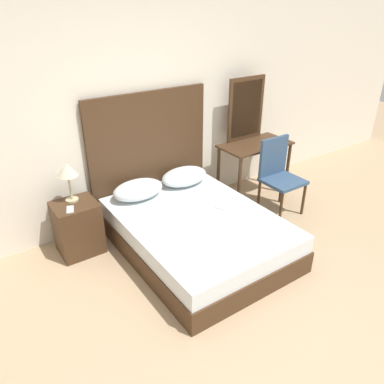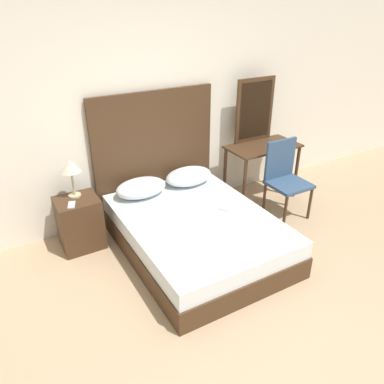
{
  "view_description": "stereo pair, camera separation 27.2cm",
  "coord_description": "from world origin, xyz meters",
  "px_view_note": "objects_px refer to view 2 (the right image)",
  "views": [
    {
      "loc": [
        -1.92,
        -1.41,
        2.49
      ],
      "look_at": [
        0.05,
        1.47,
        0.67
      ],
      "focal_mm": 35.0,
      "sensor_mm": 36.0,
      "label": 1
    },
    {
      "loc": [
        -1.69,
        -1.55,
        2.49
      ],
      "look_at": [
        0.05,
        1.47,
        0.67
      ],
      "focal_mm": 35.0,
      "sensor_mm": 36.0,
      "label": 2
    }
  ],
  "objects_px": {
    "bed": "(196,233)",
    "table_lamp": "(70,168)",
    "phone_on_bed": "(222,209)",
    "nightstand": "(80,223)",
    "vanity_desk": "(262,155)",
    "phone_on_nightstand": "(72,205)",
    "chair": "(285,175)"
  },
  "relations": [
    {
      "from": "phone_on_nightstand",
      "to": "bed",
      "type": "bearing_deg",
      "value": -28.03
    },
    {
      "from": "phone_on_nightstand",
      "to": "chair",
      "type": "xyz_separation_m",
      "value": [
        2.5,
        -0.46,
        -0.05
      ]
    },
    {
      "from": "vanity_desk",
      "to": "chair",
      "type": "height_order",
      "value": "chair"
    },
    {
      "from": "bed",
      "to": "table_lamp",
      "type": "bearing_deg",
      "value": 143.33
    },
    {
      "from": "nightstand",
      "to": "chair",
      "type": "xyz_separation_m",
      "value": [
        2.43,
        -0.56,
        0.25
      ]
    },
    {
      "from": "bed",
      "to": "phone_on_bed",
      "type": "relative_size",
      "value": 11.96
    },
    {
      "from": "bed",
      "to": "nightstand",
      "type": "bearing_deg",
      "value": 146.47
    },
    {
      "from": "bed",
      "to": "vanity_desk",
      "type": "xyz_separation_m",
      "value": [
        1.38,
        0.62,
        0.42
      ]
    },
    {
      "from": "vanity_desk",
      "to": "chair",
      "type": "bearing_deg",
      "value": -93.18
    },
    {
      "from": "nightstand",
      "to": "phone_on_bed",
      "type": "bearing_deg",
      "value": -27.16
    },
    {
      "from": "table_lamp",
      "to": "phone_on_nightstand",
      "type": "height_order",
      "value": "table_lamp"
    },
    {
      "from": "table_lamp",
      "to": "chair",
      "type": "bearing_deg",
      "value": -14.86
    },
    {
      "from": "bed",
      "to": "vanity_desk",
      "type": "distance_m",
      "value": 1.57
    },
    {
      "from": "phone_on_nightstand",
      "to": "vanity_desk",
      "type": "relative_size",
      "value": 0.17
    },
    {
      "from": "nightstand",
      "to": "chair",
      "type": "relative_size",
      "value": 0.61
    },
    {
      "from": "phone_on_bed",
      "to": "table_lamp",
      "type": "bearing_deg",
      "value": 150.12
    },
    {
      "from": "phone_on_nightstand",
      "to": "vanity_desk",
      "type": "height_order",
      "value": "vanity_desk"
    },
    {
      "from": "bed",
      "to": "nightstand",
      "type": "height_order",
      "value": "nightstand"
    },
    {
      "from": "bed",
      "to": "chair",
      "type": "xyz_separation_m",
      "value": [
        1.36,
        0.15,
        0.33
      ]
    },
    {
      "from": "phone_on_bed",
      "to": "table_lamp",
      "type": "distance_m",
      "value": 1.68
    },
    {
      "from": "phone_on_bed",
      "to": "nightstand",
      "type": "distance_m",
      "value": 1.58
    },
    {
      "from": "phone_on_bed",
      "to": "chair",
      "type": "xyz_separation_m",
      "value": [
        1.03,
        0.16,
        0.11
      ]
    },
    {
      "from": "phone_on_bed",
      "to": "vanity_desk",
      "type": "relative_size",
      "value": 0.17
    },
    {
      "from": "phone_on_nightstand",
      "to": "chair",
      "type": "relative_size",
      "value": 0.17
    },
    {
      "from": "phone_on_bed",
      "to": "nightstand",
      "type": "xyz_separation_m",
      "value": [
        -1.4,
        0.72,
        -0.14
      ]
    },
    {
      "from": "table_lamp",
      "to": "chair",
      "type": "height_order",
      "value": "table_lamp"
    },
    {
      "from": "phone_on_bed",
      "to": "bed",
      "type": "bearing_deg",
      "value": 178.75
    },
    {
      "from": "vanity_desk",
      "to": "table_lamp",
      "type": "bearing_deg",
      "value": 176.08
    },
    {
      "from": "nightstand",
      "to": "phone_on_nightstand",
      "type": "bearing_deg",
      "value": -125.45
    },
    {
      "from": "table_lamp",
      "to": "bed",
      "type": "bearing_deg",
      "value": -36.67
    },
    {
      "from": "phone_on_nightstand",
      "to": "phone_on_bed",
      "type": "bearing_deg",
      "value": -22.73
    },
    {
      "from": "table_lamp",
      "to": "phone_on_nightstand",
      "type": "relative_size",
      "value": 2.6
    }
  ]
}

